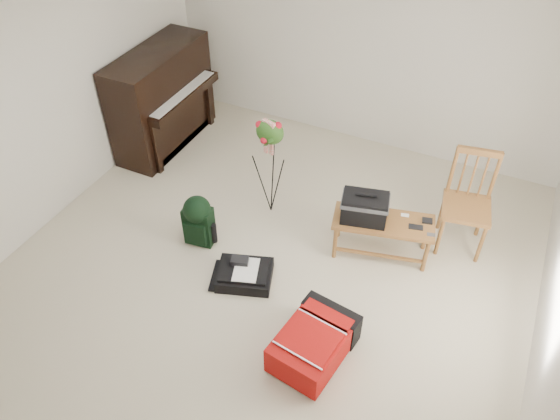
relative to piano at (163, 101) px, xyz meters
The scene contains 11 objects.
floor 2.77m from the piano, 36.20° to the right, with size 5.00×5.50×0.01m, color beige.
ceiling 3.31m from the piano, 36.20° to the right, with size 5.00×5.50×0.01m, color white.
wall_back 2.55m from the piano, 27.74° to the left, with size 5.00×0.04×2.50m, color silver.
wall_left 1.76m from the piano, 101.09° to the right, with size 0.04×5.50×2.50m, color silver.
piano is the anchor object (origin of this frame).
bench 3.07m from the piano, 14.45° to the right, with size 1.06×0.62×0.77m.
dining_chair 3.82m from the piano, ahead, with size 0.54×0.54×1.08m.
red_suitcase 3.69m from the piano, 35.61° to the right, with size 0.61×0.83×0.32m.
black_duffel 2.69m from the piano, 39.59° to the right, with size 0.64×0.57×0.22m.
green_backpack 1.98m from the piano, 46.11° to the right, with size 0.32×0.29×0.58m.
flower_stand 1.93m from the piano, 19.68° to the right, with size 0.47×0.47×1.22m.
Camera 1 is at (1.70, -3.15, 4.10)m, focal length 35.00 mm.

